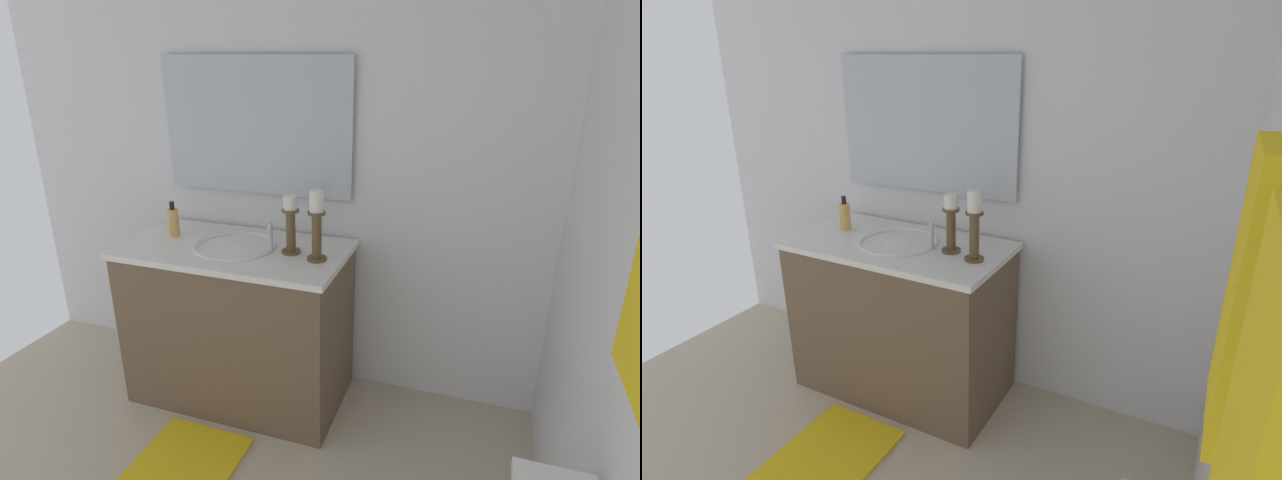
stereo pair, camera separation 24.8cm
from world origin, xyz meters
TOP-DOWN VIEW (x-y plane):
  - wall_back at (0.00, 1.48)m, footprint 2.64×0.04m
  - wall_left at (-1.32, 0.00)m, footprint 0.04×2.96m
  - vanity_cabinet at (-1.00, 0.00)m, footprint 0.58×1.10m
  - sink_basin at (-1.00, 0.00)m, footprint 0.40×0.40m
  - mirror at (-1.28, 0.00)m, footprint 0.02×1.00m
  - candle_holder_tall at (-0.97, 0.43)m, footprint 0.09×0.09m
  - candle_holder_short at (-1.01, 0.29)m, footprint 0.09×0.09m
  - soap_bottle at (-1.04, -0.36)m, footprint 0.06×0.06m
  - towel_near_vanity at (0.12, 1.40)m, footprint 0.23×0.03m
  - towel_center at (0.52, 1.40)m, footprint 0.23×0.03m
  - bath_mat at (-0.37, 0.00)m, footprint 0.60×0.44m

SIDE VIEW (x-z plane):
  - bath_mat at x=-0.37m, z-range 0.00..0.02m
  - vanity_cabinet at x=-1.00m, z-range 0.00..0.83m
  - sink_basin at x=-1.00m, z-range 0.67..0.91m
  - soap_bottle at x=-1.04m, z-range 0.81..0.99m
  - candle_holder_short at x=-1.01m, z-range 0.84..1.11m
  - candle_holder_tall at x=-0.97m, z-range 0.84..1.17m
  - wall_back at x=0.00m, z-range 0.00..2.45m
  - wall_left at x=-1.32m, z-range 0.00..2.45m
  - towel_near_vanity at x=0.12m, z-range 1.14..1.59m
  - mirror at x=-1.28m, z-range 1.03..1.70m
  - towel_center at x=0.52m, z-range 1.17..1.59m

